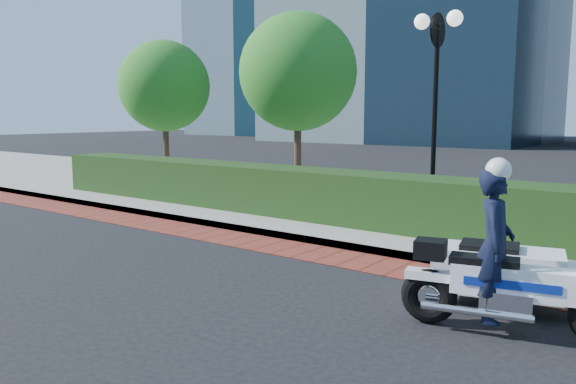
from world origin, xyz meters
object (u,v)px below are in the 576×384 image
Objects in this scene: lamppost at (436,82)px; tree_a at (164,86)px; tree_b at (298,72)px; police_motorcycle at (504,267)px.

lamppost is 0.92× the size of tree_a.
lamppost is 0.86× the size of tree_b.
tree_b is at bearing 163.89° from lamppost.
tree_a is at bearing 140.23° from police_motorcycle.
tree_b reaches higher than police_motorcycle.
tree_b reaches higher than lamppost.
lamppost is at bearing -16.11° from tree_b.
lamppost is 10.09m from tree_a.
tree_b is 2.14× the size of police_motorcycle.
police_motorcycle is (2.97, -5.02, -2.32)m from lamppost.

